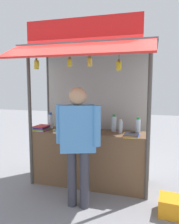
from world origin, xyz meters
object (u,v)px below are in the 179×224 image
object	(u,v)px
water_bottle_rear_center	(138,126)
water_bottle_front_right	(121,127)
banana_bunch_rightmost	(37,65)
banana_bunch_inner_right	(119,66)
vendor_person	(78,136)
banana_bunch_leftmost	(70,63)
water_bottle_back_right	(51,121)
magazine_stack_right	(61,130)
plastic_crate	(172,206)
banana_bunch_inner_left	(90,62)
water_bottle_far_right	(83,123)
magazine_stack_left	(131,135)
water_bottle_mid_left	(114,123)
magazine_stack_center	(90,131)
magazine_stack_back_left	(41,128)

from	to	relation	value
water_bottle_rear_center	water_bottle_front_right	bearing A→B (deg)	-178.62
banana_bunch_rightmost	banana_bunch_inner_right	xyz separation A→B (m)	(1.37, -0.00, -0.05)
water_bottle_front_right	vendor_person	distance (m)	0.92
water_bottle_rear_center	water_bottle_front_right	distance (m)	0.29
banana_bunch_leftmost	banana_bunch_inner_right	size ratio (longest dim) A/B	0.77
water_bottle_back_right	banana_bunch_rightmost	bearing A→B (deg)	-89.26
magazine_stack_right	plastic_crate	xyz separation A→B (m)	(1.83, -0.40, -0.89)
water_bottle_rear_center	banana_bunch_inner_left	world-z (taller)	banana_bunch_inner_left
banana_bunch_rightmost	plastic_crate	size ratio (longest dim) A/B	0.77
water_bottle_far_right	magazine_stack_right	size ratio (longest dim) A/B	0.99
magazine_stack_left	banana_bunch_inner_right	distance (m)	1.13
water_bottle_rear_center	vendor_person	world-z (taller)	vendor_person
water_bottle_rear_center	water_bottle_front_right	size ratio (longest dim) A/B	1.20
water_bottle_back_right	banana_bunch_leftmost	world-z (taller)	banana_bunch_leftmost
water_bottle_far_right	vendor_person	size ratio (longest dim) A/B	0.17
plastic_crate	water_bottle_rear_center	bearing A→B (deg)	130.82
magazine_stack_left	water_bottle_back_right	bearing A→B (deg)	170.19
water_bottle_mid_left	magazine_stack_left	world-z (taller)	water_bottle_mid_left
water_bottle_rear_center	magazine_stack_center	bearing A→B (deg)	-172.75
water_bottle_back_right	magazine_stack_back_left	world-z (taller)	water_bottle_back_right
water_bottle_rear_center	magazine_stack_right	distance (m)	1.32
magazine_stack_center	vendor_person	world-z (taller)	vendor_person
magazine_stack_left	banana_bunch_leftmost	xyz separation A→B (m)	(-0.97, -0.21, 1.15)
banana_bunch_inner_left	magazine_stack_center	bearing A→B (deg)	105.00
water_bottle_rear_center	banana_bunch_inner_left	distance (m)	1.33
water_bottle_far_right	magazine_stack_back_left	world-z (taller)	water_bottle_far_right
magazine_stack_left	vendor_person	distance (m)	0.92
banana_bunch_inner_left	banana_bunch_inner_right	bearing A→B (deg)	-0.22
water_bottle_mid_left	banana_bunch_rightmost	distance (m)	1.67
banana_bunch_rightmost	plastic_crate	xyz separation A→B (m)	(2.17, -0.22, -2.01)
magazine_stack_center	banana_bunch_leftmost	xyz separation A→B (m)	(-0.25, -0.29, 1.15)
magazine_stack_right	water_bottle_mid_left	bearing A→B (deg)	21.95
water_bottle_far_right	banana_bunch_rightmost	bearing A→B (deg)	-148.40
water_bottle_back_right	banana_bunch_rightmost	xyz separation A→B (m)	(0.01, -0.48, 1.02)
water_bottle_far_right	magazine_stack_center	size ratio (longest dim) A/B	1.01
banana_bunch_inner_left	banana_bunch_inner_right	size ratio (longest dim) A/B	0.78
banana_bunch_leftmost	water_bottle_mid_left	bearing A→B (deg)	40.52
magazine_stack_left	banana_bunch_leftmost	distance (m)	1.52
water_bottle_mid_left	banana_bunch_rightmost	world-z (taller)	banana_bunch_rightmost
magazine_stack_center	banana_bunch_inner_right	size ratio (longest dim) A/B	0.96
water_bottle_back_right	plastic_crate	bearing A→B (deg)	-17.67
water_bottle_back_right	water_bottle_front_right	world-z (taller)	water_bottle_back_right
water_bottle_back_right	vendor_person	world-z (taller)	vendor_person
magazine_stack_right	magazine_stack_back_left	bearing A→B (deg)	172.76
water_bottle_front_right	banana_bunch_inner_left	distance (m)	1.21
water_bottle_far_right	banana_bunch_inner_right	xyz separation A→B (m)	(0.69, -0.42, 0.97)
water_bottle_back_right	magazine_stack_back_left	bearing A→B (deg)	-105.31
water_bottle_far_right	magazine_stack_back_left	size ratio (longest dim) A/B	0.96
water_bottle_back_right	banana_bunch_inner_left	size ratio (longest dim) A/B	1.22
banana_bunch_inner_right	plastic_crate	xyz separation A→B (m)	(0.81, -0.22, -1.96)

